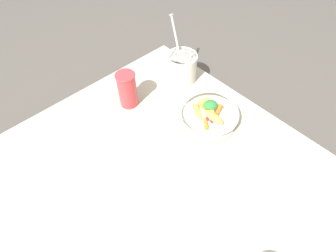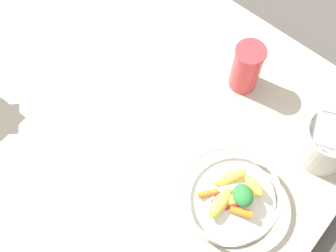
{
  "view_description": "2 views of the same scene",
  "coord_description": "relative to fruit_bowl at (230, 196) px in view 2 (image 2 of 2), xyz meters",
  "views": [
    {
      "loc": [
        0.21,
        0.29,
        0.81
      ],
      "look_at": [
        -0.17,
        -0.11,
        0.12
      ],
      "focal_mm": 28.0,
      "sensor_mm": 36.0,
      "label": 1
    },
    {
      "loc": [
        -0.41,
        0.24,
        1.1
      ],
      "look_at": [
        -0.12,
        -0.1,
        0.11
      ],
      "focal_mm": 50.0,
      "sensor_mm": 36.0,
      "label": 2
    }
  ],
  "objects": [
    {
      "name": "ground_plane",
      "position": [
        0.33,
        0.07,
        -0.08
      ],
      "size": [
        6.0,
        6.0,
        0.0
      ],
      "primitive_type": "plane",
      "color": "#4C4742"
    },
    {
      "name": "countertop",
      "position": [
        0.33,
        0.07,
        -0.06
      ],
      "size": [
        1.08,
        1.08,
        0.05
      ],
      "color": "#B2A893",
      "rests_on": "ground_plane"
    },
    {
      "name": "fruit_bowl",
      "position": [
        0.0,
        0.0,
        0.0
      ],
      "size": [
        0.23,
        0.23,
        0.08
      ],
      "color": "silver",
      "rests_on": "countertop"
    },
    {
      "name": "yogurt_tub",
      "position": [
        -0.1,
        -0.24,
        0.03
      ],
      "size": [
        0.12,
        0.16,
        0.25
      ],
      "color": "silver",
      "rests_on": "countertop"
    },
    {
      "name": "drinking_cup",
      "position": [
        0.16,
        -0.27,
        0.04
      ],
      "size": [
        0.08,
        0.08,
        0.15
      ],
      "color": "#DB383D",
      "rests_on": "countertop"
    }
  ]
}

